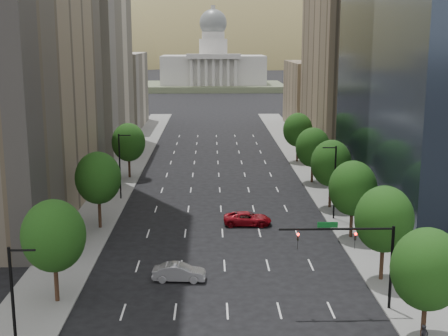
{
  "coord_description": "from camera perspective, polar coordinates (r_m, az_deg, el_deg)",
  "views": [
    {
      "loc": [
        -1.27,
        -15.14,
        21.28
      ],
      "look_at": [
        0.12,
        47.49,
        8.0
      ],
      "focal_mm": 48.77,
      "sensor_mm": 36.0,
      "label": 1
    }
  ],
  "objects": [
    {
      "name": "tree_left_1",
      "position": [
        70.03,
        -11.72,
        -0.92
      ],
      "size": [
        5.2,
        5.2,
        8.97
      ],
      "color": "#382316",
      "rests_on": "ground"
    },
    {
      "name": "tree_right_3",
      "position": [
        78.2,
        10.01,
        0.43
      ],
      "size": [
        5.2,
        5.2,
        8.89
      ],
      "color": "#382316",
      "rests_on": "ground"
    },
    {
      "name": "tree_right_4",
      "position": [
        91.81,
        8.33,
        1.92
      ],
      "size": [
        5.2,
        5.2,
        8.46
      ],
      "color": "#382316",
      "rests_on": "ground"
    },
    {
      "name": "filler_right",
      "position": [
        151.03,
        8.81,
        6.78
      ],
      "size": [
        14.0,
        26.0,
        16.0
      ],
      "primitive_type": "cube",
      "color": "#8C7759",
      "rests_on": "ground"
    },
    {
      "name": "tree_right_0",
      "position": [
        45.79,
        18.53,
        -8.99
      ],
      "size": [
        5.2,
        5.2,
        8.39
      ],
      "color": "#382316",
      "rests_on": "ground"
    },
    {
      "name": "midrise_cream_left",
      "position": [
        120.56,
        -12.82,
        9.88
      ],
      "size": [
        14.0,
        30.0,
        35.0
      ],
      "primitive_type": "cube",
      "color": "beige",
      "rests_on": "ground"
    },
    {
      "name": "tree_right_5",
      "position": [
        107.37,
        6.93,
        3.56
      ],
      "size": [
        5.2,
        5.2,
        8.75
      ],
      "color": "#382316",
      "rests_on": "ground"
    },
    {
      "name": "sidewalk_right",
      "position": [
        79.85,
        10.92,
        -3.65
      ],
      "size": [
        6.0,
        200.0,
        0.15
      ],
      "primitive_type": "cube",
      "color": "slate",
      "rests_on": "ground"
    },
    {
      "name": "tree_left_2",
      "position": [
        95.29,
        -8.94,
        2.4
      ],
      "size": [
        5.2,
        5.2,
        8.68
      ],
      "color": "#382316",
      "rests_on": "ground"
    },
    {
      "name": "streetlight_ln",
      "position": [
        82.7,
        -9.71,
        0.33
      ],
      "size": [
        1.7,
        0.2,
        9.0
      ],
      "color": "black",
      "rests_on": "ground"
    },
    {
      "name": "parking_tan_right",
      "position": [
        118.26,
        11.7,
        8.68
      ],
      "size": [
        14.0,
        30.0,
        30.0
      ],
      "primitive_type": "cube",
      "color": "#8C7759",
      "rests_on": "ground"
    },
    {
      "name": "sidewalk_left",
      "position": [
        79.36,
        -11.58,
        -3.78
      ],
      "size": [
        6.0,
        200.0,
        0.15
      ],
      "primitive_type": "cube",
      "color": "slate",
      "rests_on": "ground"
    },
    {
      "name": "capitol",
      "position": [
        265.15,
        -1.01,
        9.22
      ],
      "size": [
        60.0,
        40.0,
        35.2
      ],
      "color": "#596647",
      "rests_on": "ground"
    },
    {
      "name": "traffic_signal",
      "position": [
        49.35,
        12.74,
        -7.39
      ],
      "size": [
        9.12,
        0.4,
        7.38
      ],
      "color": "black",
      "rests_on": "ground"
    },
    {
      "name": "tree_right_1",
      "position": [
        55.58,
        14.78,
        -4.67
      ],
      "size": [
        5.2,
        5.2,
        8.75
      ],
      "color": "#382316",
      "rests_on": "ground"
    },
    {
      "name": "filler_left",
      "position": [
        153.48,
        -10.24,
        7.19
      ],
      "size": [
        14.0,
        26.0,
        18.0
      ],
      "primitive_type": "cube",
      "color": "beige",
      "rests_on": "ground"
    },
    {
      "name": "car_silver",
      "position": [
        55.52,
        -4.22,
        -9.73
      ],
      "size": [
        4.87,
        1.96,
        1.57
      ],
      "primitive_type": "imported",
      "rotation": [
        0.0,
        0.0,
        1.51
      ],
      "color": "#98989D",
      "rests_on": "ground"
    },
    {
      "name": "car_red_far",
      "position": [
        71.27,
        2.22,
        -4.76
      ],
      "size": [
        5.69,
        2.81,
        1.55
      ],
      "primitive_type": "imported",
      "rotation": [
        0.0,
        0.0,
        1.53
      ],
      "color": "maroon",
      "rests_on": "ground"
    },
    {
      "name": "tree_left_0",
      "position": [
        51.24,
        -15.69,
        -6.14
      ],
      "size": [
        5.2,
        5.2,
        8.75
      ],
      "color": "#382316",
      "rests_on": "ground"
    },
    {
      "name": "streetlight_rn",
      "position": [
        73.52,
        10.3,
        -1.15
      ],
      "size": [
        1.7,
        0.2,
        9.0
      ],
      "color": "black",
      "rests_on": "ground"
    },
    {
      "name": "tree_right_2",
      "position": [
        66.82,
        11.98,
        -1.87
      ],
      "size": [
        5.2,
        5.2,
        8.61
      ],
      "color": "#382316",
      "rests_on": "ground"
    },
    {
      "name": "foothills",
      "position": [
        618.41,
        2.08,
        6.48
      ],
      "size": [
        720.0,
        413.0,
        263.0
      ],
      "color": "olive",
      "rests_on": "ground"
    },
    {
      "name": "streetlight_ls",
      "position": [
        40.65,
        -19.04,
        -12.57
      ],
      "size": [
        1.7,
        0.2,
        9.0
      ],
      "color": "black",
      "rests_on": "ground"
    }
  ]
}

